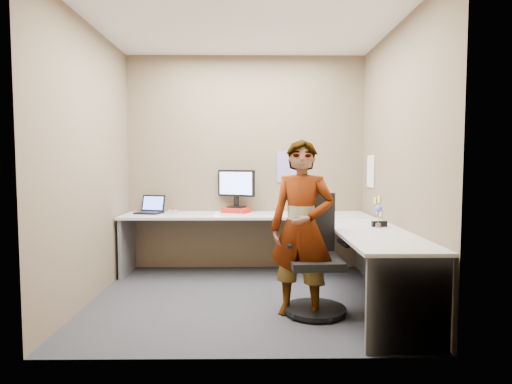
{
  "coord_description": "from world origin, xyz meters",
  "views": [
    {
      "loc": [
        0.07,
        -4.17,
        1.36
      ],
      "look_at": [
        0.12,
        0.25,
        1.05
      ],
      "focal_mm": 30.0,
      "sensor_mm": 36.0,
      "label": 1
    }
  ],
  "objects_px": {
    "desk": "(285,234)",
    "person": "(302,228)",
    "monitor": "(236,185)",
    "office_chair": "(314,265)"
  },
  "relations": [
    {
      "from": "desk",
      "to": "person",
      "type": "distance_m",
      "value": 0.86
    },
    {
      "from": "desk",
      "to": "monitor",
      "type": "relative_size",
      "value": 6.34
    },
    {
      "from": "desk",
      "to": "monitor",
      "type": "xyz_separation_m",
      "value": [
        -0.56,
        0.78,
        0.48
      ]
    },
    {
      "from": "desk",
      "to": "office_chair",
      "type": "bearing_deg",
      "value": -75.01
    },
    {
      "from": "office_chair",
      "to": "person",
      "type": "distance_m",
      "value": 0.38
    },
    {
      "from": "desk",
      "to": "office_chair",
      "type": "relative_size",
      "value": 2.83
    },
    {
      "from": "person",
      "to": "monitor",
      "type": "bearing_deg",
      "value": 131.22
    },
    {
      "from": "monitor",
      "to": "office_chair",
      "type": "bearing_deg",
      "value": -39.39
    },
    {
      "from": "desk",
      "to": "person",
      "type": "xyz_separation_m",
      "value": [
        0.08,
        -0.84,
        0.19
      ]
    },
    {
      "from": "desk",
      "to": "person",
      "type": "bearing_deg",
      "value": -84.76
    }
  ]
}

